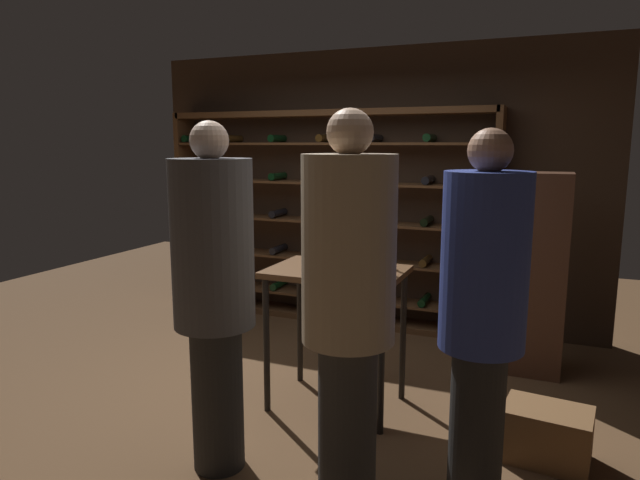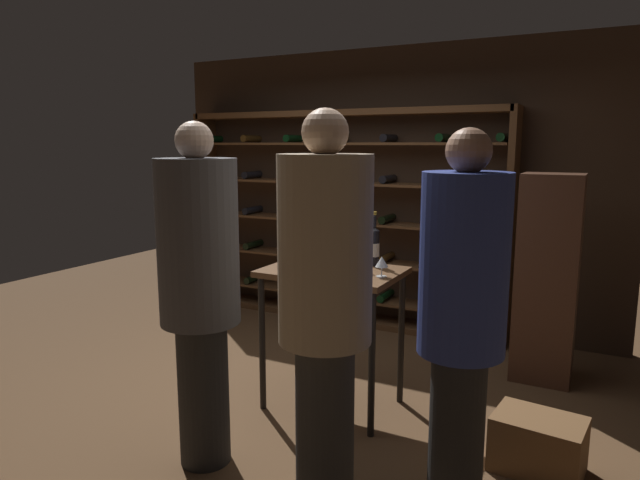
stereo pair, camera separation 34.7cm
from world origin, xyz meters
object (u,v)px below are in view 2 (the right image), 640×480
wine_crate (538,444)px  wine_glass_stemmed_left (382,263)px  person_bystander_dark_jacket (325,293)px  wine_bottle_red_label (374,246)px  person_bystander_red_print (199,281)px  wine_rack (339,218)px  wine_bottle_amber_reserve (336,253)px  person_guest_khaki (462,306)px  wine_bottle_black_capsule (349,246)px  tasting_table (333,289)px  display_cabinet (547,279)px

wine_crate → wine_glass_stemmed_left: bearing=172.4°
person_bystander_dark_jacket → wine_bottle_red_label: 1.22m
person_bystander_red_print → wine_rack: bearing=-23.2°
wine_bottle_amber_reserve → person_bystander_red_print: bearing=-114.7°
person_guest_khaki → wine_bottle_black_capsule: 1.32m
tasting_table → wine_glass_stemmed_left: bearing=-8.5°
person_guest_khaki → person_bystander_dark_jacket: (-0.61, -0.26, 0.05)m
wine_crate → display_cabinet: display_cabinet is taller
person_bystander_dark_jacket → display_cabinet: size_ratio=1.24×
tasting_table → wine_bottle_red_label: 0.42m
wine_glass_stemmed_left → tasting_table: bearing=171.5°
tasting_table → wine_bottle_amber_reserve: size_ratio=2.65×
tasting_table → display_cabinet: (1.25, 1.17, -0.04)m
person_bystander_red_print → wine_crate: size_ratio=4.06×
wine_rack → wine_bottle_amber_reserve: 2.11m
wine_bottle_black_capsule → wine_crate: bearing=-14.8°
wine_bottle_black_capsule → wine_glass_stemmed_left: wine_bottle_black_capsule is taller
wine_rack → wine_bottle_black_capsule: (0.88, -1.65, 0.05)m
person_guest_khaki → wine_bottle_black_capsule: bearing=-67.5°
person_bystander_red_print → person_guest_khaki: person_bystander_red_print is taller
tasting_table → wine_bottle_black_capsule: 0.32m
person_bystander_red_print → wine_glass_stemmed_left: (0.72, 0.92, 0.00)m
wine_rack → wine_bottle_red_label: 1.88m
tasting_table → person_bystander_dark_jacket: size_ratio=0.49×
person_bystander_red_print → wine_bottle_black_capsule: 1.20m
wine_rack → wine_bottle_black_capsule: size_ratio=9.12×
wine_bottle_red_label → person_bystander_dark_jacket: bearing=-79.1°
person_bystander_dark_jacket → display_cabinet: (0.82, 2.13, -0.29)m
wine_bottle_black_capsule → display_cabinet: bearing=39.9°
wine_rack → wine_glass_stemmed_left: (1.21, -1.87, 0.01)m
display_cabinet → wine_rack: bearing=162.8°
wine_bottle_amber_reserve → wine_bottle_red_label: wine_bottle_red_label is taller
tasting_table → wine_bottle_red_label: (0.20, 0.25, 0.28)m
display_cabinet → wine_crate: bearing=-84.3°
wine_crate → wine_bottle_red_label: size_ratio=1.27×
tasting_table → person_bystander_dark_jacket: bearing=-65.8°
wine_crate → display_cabinet: 1.51m
person_bystander_dark_jacket → wine_bottle_red_label: person_bystander_dark_jacket is taller
person_bystander_dark_jacket → wine_crate: size_ratio=4.15×
wine_rack → wine_crate: bearing=-42.1°
wine_crate → wine_bottle_amber_reserve: (-1.32, 0.10, 0.96)m
wine_rack → wine_bottle_amber_reserve: bearing=-64.6°
display_cabinet → wine_bottle_black_capsule: size_ratio=4.25×
person_bystander_dark_jacket → display_cabinet: bearing=-177.6°
person_bystander_red_print → person_guest_khaki: (1.39, 0.28, -0.03)m
person_bystander_red_print → display_cabinet: bearing=-69.9°
wine_rack → wine_bottle_amber_reserve: (0.90, -1.90, 0.05)m
wine_crate → wine_glass_stemmed_left: wine_glass_stemmed_left is taller
person_guest_khaki → wine_bottle_amber_reserve: size_ratio=5.13×
wine_rack → display_cabinet: bearing=-17.2°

